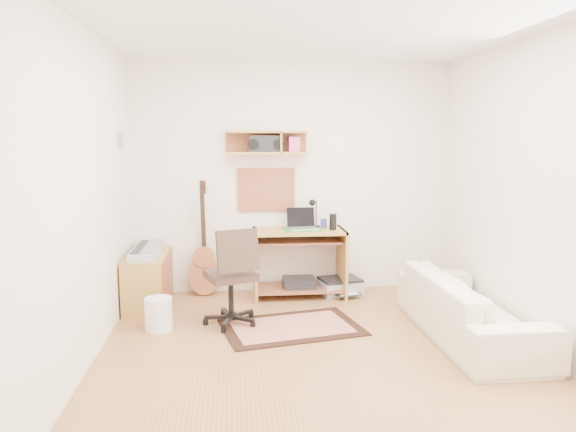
{
  "coord_description": "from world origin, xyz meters",
  "views": [
    {
      "loc": [
        -0.68,
        -4.08,
        1.75
      ],
      "look_at": [
        -0.15,
        1.05,
        1.0
      ],
      "focal_mm": 33.64,
      "sensor_mm": 36.0,
      "label": 1
    }
  ],
  "objects": [
    {
      "name": "boombox",
      "position": [
        -0.31,
        1.87,
        1.68
      ],
      "size": [
        0.37,
        0.17,
        0.19
      ],
      "primitive_type": "cube",
      "color": "black",
      "rests_on": "wall_shelf"
    },
    {
      "name": "cabinet",
      "position": [
        -1.58,
        1.55,
        0.28
      ],
      "size": [
        0.4,
        0.9,
        0.55
      ],
      "primitive_type": "cube",
      "color": "#BD8E42",
      "rests_on": "floor"
    },
    {
      "name": "printer",
      "position": [
        0.51,
        1.74,
        0.09
      ],
      "size": [
        0.52,
        0.45,
        0.17
      ],
      "primitive_type": "cube",
      "rotation": [
        0.0,
        0.0,
        0.22
      ],
      "color": "#A5A8AA",
      "rests_on": "floor"
    },
    {
      "name": "task_chair",
      "position": [
        -0.71,
        0.86,
        0.47
      ],
      "size": [
        0.62,
        0.62,
        0.95
      ],
      "primitive_type": null,
      "rotation": [
        0.0,
        0.0,
        0.34
      ],
      "color": "#362820",
      "rests_on": "floor"
    },
    {
      "name": "back_wall",
      "position": [
        0.0,
        2.0,
        1.3
      ],
      "size": [
        3.6,
        0.01,
        2.6
      ],
      "primitive_type": "cube",
      "color": "white",
      "rests_on": "ground"
    },
    {
      "name": "desk",
      "position": [
        0.04,
        1.73,
        0.38
      ],
      "size": [
        1.0,
        0.55,
        0.75
      ],
      "primitive_type": null,
      "color": "#BD8E42",
      "rests_on": "floor"
    },
    {
      "name": "cork_board",
      "position": [
        -0.3,
        1.98,
        1.17
      ],
      "size": [
        0.64,
        0.03,
        0.49
      ],
      "primitive_type": "cube",
      "color": "tan",
      "rests_on": "back_wall"
    },
    {
      "name": "speaker",
      "position": [
        0.41,
        1.68,
        0.84
      ],
      "size": [
        0.08,
        0.08,
        0.18
      ],
      "primitive_type": "cylinder",
      "color": "black",
      "rests_on": "desk"
    },
    {
      "name": "pencil_cup",
      "position": [
        0.33,
        1.83,
        0.8
      ],
      "size": [
        0.07,
        0.07,
        0.1
      ],
      "primitive_type": "cylinder",
      "color": "#3542A0",
      "rests_on": "desk"
    },
    {
      "name": "sofa",
      "position": [
        1.38,
        0.32,
        0.36
      ],
      "size": [
        0.54,
        1.86,
        0.73
      ],
      "primitive_type": "imported",
      "rotation": [
        0.0,
        0.0,
        1.57
      ],
      "color": "beige",
      "rests_on": "floor"
    },
    {
      "name": "wall_shelf",
      "position": [
        -0.3,
        1.88,
        1.7
      ],
      "size": [
        0.9,
        0.25,
        0.26
      ],
      "primitive_type": "cube",
      "color": "#BD8E42",
      "rests_on": "back_wall"
    },
    {
      "name": "guitar",
      "position": [
        -1.01,
        1.86,
        0.64
      ],
      "size": [
        0.35,
        0.23,
        1.29
      ],
      "primitive_type": null,
      "rotation": [
        0.0,
        0.0,
        -0.05
      ],
      "color": "#A85A33",
      "rests_on": "floor"
    },
    {
      "name": "wall_photo",
      "position": [
        -1.79,
        1.5,
        1.72
      ],
      "size": [
        0.02,
        0.2,
        0.15
      ],
      "primitive_type": "cube",
      "color": "#4C8CBF",
      "rests_on": "left_wall"
    },
    {
      "name": "ceiling",
      "position": [
        0.0,
        0.0,
        2.6
      ],
      "size": [
        3.6,
        4.0,
        0.01
      ],
      "primitive_type": "cube",
      "color": "white",
      "rests_on": "ground"
    },
    {
      "name": "waste_basket",
      "position": [
        -1.37,
        0.78,
        0.15
      ],
      "size": [
        0.29,
        0.29,
        0.3
      ],
      "primitive_type": "cylinder",
      "rotation": [
        0.0,
        0.0,
        -0.17
      ],
      "color": "white",
      "rests_on": "floor"
    },
    {
      "name": "right_wall",
      "position": [
        1.8,
        0.0,
        1.3
      ],
      "size": [
        0.01,
        4.0,
        2.6
      ],
      "primitive_type": "cube",
      "color": "white",
      "rests_on": "ground"
    },
    {
      "name": "desk_lamp",
      "position": [
        0.25,
        1.87,
        0.91
      ],
      "size": [
        0.11,
        0.11,
        0.32
      ],
      "primitive_type": null,
      "color": "black",
      "rests_on": "desk"
    },
    {
      "name": "laptop",
      "position": [
        0.08,
        1.71,
        0.87
      ],
      "size": [
        0.34,
        0.34,
        0.24
      ],
      "primitive_type": null,
      "rotation": [
        0.0,
        0.0,
        0.09
      ],
      "color": "silver",
      "rests_on": "desk"
    },
    {
      "name": "rug",
      "position": [
        -0.16,
        0.7,
        0.01
      ],
      "size": [
        1.39,
        1.07,
        0.02
      ],
      "primitive_type": "cube",
      "rotation": [
        0.0,
        0.0,
        0.21
      ],
      "color": "#D7B090",
      "rests_on": "floor"
    },
    {
      "name": "left_wall",
      "position": [
        -1.8,
        0.0,
        1.3
      ],
      "size": [
        0.01,
        4.0,
        2.6
      ],
      "primitive_type": "cube",
      "color": "white",
      "rests_on": "ground"
    },
    {
      "name": "floor",
      "position": [
        0.0,
        0.0,
        -0.01
      ],
      "size": [
        3.6,
        4.0,
        0.01
      ],
      "primitive_type": "cube",
      "color": "#A57144",
      "rests_on": "ground"
    },
    {
      "name": "music_keyboard",
      "position": [
        -1.58,
        1.55,
        0.59
      ],
      "size": [
        0.26,
        0.84,
        0.07
      ],
      "primitive_type": "cube",
      "color": "#B2B5BA",
      "rests_on": "cabinet"
    }
  ]
}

